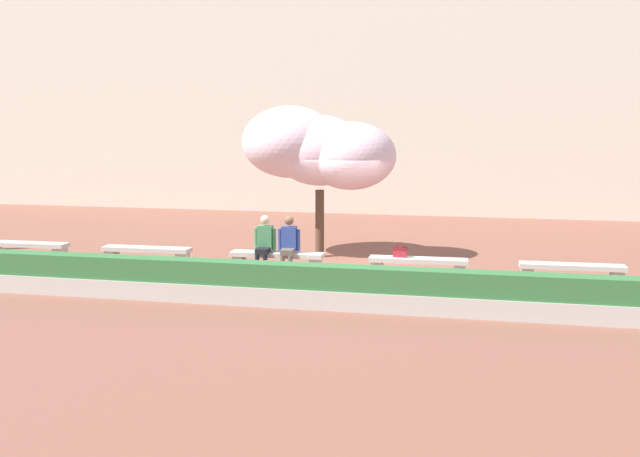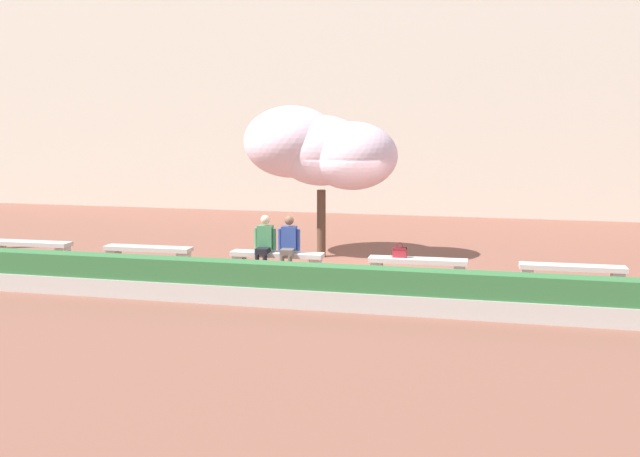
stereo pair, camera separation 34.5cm
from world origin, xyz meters
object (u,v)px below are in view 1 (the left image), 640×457
stone_bench_center (277,258)px  stone_bench_near_west (147,253)px  stone_bench_west_end (26,248)px  person_seated_left (264,241)px  stone_bench_near_east (418,264)px  stone_bench_east_end (572,271)px  cherry_tree_main (317,149)px  handbag (400,251)px  person_seated_right (289,242)px

stone_bench_center → stone_bench_near_west: bearing=180.0°
stone_bench_west_end → person_seated_left: person_seated_left is taller
stone_bench_near_east → stone_bench_east_end: (3.21, 0.00, 0.00)m
cherry_tree_main → handbag: bearing=-41.6°
stone_bench_east_end → person_seated_right: 6.13m
stone_bench_near_east → cherry_tree_main: size_ratio=0.55×
stone_bench_near_west → person_seated_right: 3.52m
stone_bench_near_east → cherry_tree_main: bearing=142.6°
stone_bench_near_west → stone_bench_center: size_ratio=1.00×
stone_bench_west_end → stone_bench_east_end: 12.83m
stone_bench_near_west → person_seated_left: 2.95m
stone_bench_west_end → stone_bench_near_west: 3.21m
stone_bench_west_end → stone_bench_near_east: same height
person_seated_left → handbag: bearing=1.3°
stone_bench_center → person_seated_left: size_ratio=1.67×
stone_bench_center → stone_bench_east_end: size_ratio=1.00×
cherry_tree_main → person_seated_left: bearing=-108.9°
stone_bench_west_end → cherry_tree_main: (6.87, 2.10, 2.41)m
stone_bench_west_end → person_seated_right: person_seated_right is taller
stone_bench_near_west → person_seated_left: (2.93, -0.05, 0.39)m
stone_bench_near_west → handbag: size_ratio=6.34×
stone_bench_near_east → person_seated_right: 2.94m
person_seated_left → cherry_tree_main: (0.74, 2.16, 2.02)m
stone_bench_near_west → stone_bench_center: same height
stone_bench_center → handbag: bearing=0.4°
person_seated_right → handbag: person_seated_right is taller
stone_bench_west_end → stone_bench_near_east: 9.62m
stone_bench_center → person_seated_right: bearing=-10.4°
stone_bench_west_end → stone_bench_near_west: same height
stone_bench_near_west → stone_bench_near_east: 6.41m
stone_bench_center → stone_bench_near_east: (3.21, 0.00, 0.00)m
stone_bench_center → stone_bench_east_end: 6.41m
stone_bench_west_end → person_seated_left: bearing=-0.5°
stone_bench_center → stone_bench_east_end: bearing=0.0°
stone_bench_near_east → person_seated_right: bearing=-179.0°
stone_bench_east_end → cherry_tree_main: bearing=160.6°
stone_bench_east_end → stone_bench_west_end: bearing=180.0°
stone_bench_west_end → stone_bench_center: same height
person_seated_left → person_seated_right: 0.57m
stone_bench_near_east → stone_bench_east_end: size_ratio=1.00×
stone_bench_near_west → handbag: 6.02m
stone_bench_near_east → person_seated_left: 3.51m
stone_bench_near_west → person_seated_right: bearing=-0.9°
person_seated_right → cherry_tree_main: (0.17, 2.16, 2.02)m
person_seated_right → cherry_tree_main: 2.96m
stone_bench_center → person_seated_left: bearing=-169.2°
handbag → cherry_tree_main: (-2.34, 2.08, 2.14)m
stone_bench_east_end → handbag: 3.62m
stone_bench_center → handbag: handbag is taller
stone_bench_west_end → stone_bench_near_west: size_ratio=1.00×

